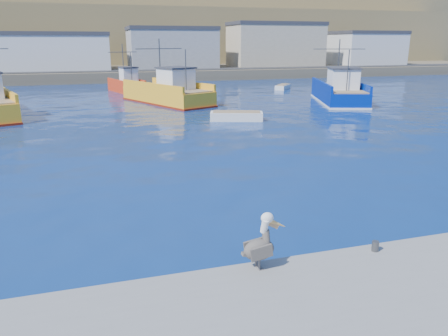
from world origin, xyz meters
The scene contains 9 objects.
ground centered at (0.00, 0.00, 0.00)m, with size 260.00×260.00×0.00m, color #071853.
dock_bollards centered at (0.60, -3.40, 0.65)m, with size 36.20×0.20×0.30m.
far_shore centered at (0.00, 109.20, 8.98)m, with size 200.00×81.00×24.00m.
trawler_yellow_b centered at (3.30, 32.50, 1.06)m, with size 8.46×12.39×6.57m.
trawler_blue centered at (20.72, 28.02, 1.04)m, with size 7.43×12.05×6.52m.
boat_orange centered at (0.05, 44.29, 0.98)m, with size 4.38×7.55×5.92m.
skiff_mid centered at (6.83, 20.67, 0.30)m, with size 4.49×2.75×0.92m.
skiff_far centered at (20.47, 41.84, 0.25)m, with size 3.23×3.56×0.78m.
pelican centered at (-0.49, -3.34, 1.16)m, with size 1.25×0.54×1.54m.
Camera 1 is at (-4.39, -12.97, 6.26)m, focal length 35.00 mm.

